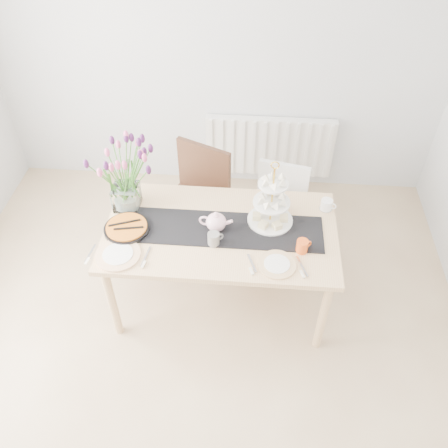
# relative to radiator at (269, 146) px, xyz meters

# --- Properties ---
(room_shell) EXTENTS (4.50, 4.50, 4.50)m
(room_shell) POSITION_rel_radiator_xyz_m (-0.50, -2.19, 0.85)
(room_shell) COLOR tan
(room_shell) RESTS_ON ground
(radiator) EXTENTS (1.20, 0.08, 0.60)m
(radiator) POSITION_rel_radiator_xyz_m (0.00, 0.00, 0.00)
(radiator) COLOR white
(radiator) RESTS_ON room_shell
(dining_table) EXTENTS (1.60, 0.90, 0.75)m
(dining_table) POSITION_rel_radiator_xyz_m (-0.34, -1.46, 0.22)
(dining_table) COLOR tan
(dining_table) RESTS_ON ground
(chair_brown) EXTENTS (0.62, 0.62, 0.95)m
(chair_brown) POSITION_rel_radiator_xyz_m (-0.58, -0.87, 0.11)
(chair_brown) COLOR #341F13
(chair_brown) RESTS_ON ground
(chair_white) EXTENTS (0.49, 0.49, 0.83)m
(chair_white) POSITION_rel_radiator_xyz_m (0.08, -0.88, 0.03)
(chair_white) COLOR silver
(chair_white) RESTS_ON ground
(table_runner) EXTENTS (1.40, 0.35, 0.01)m
(table_runner) POSITION_rel_radiator_xyz_m (-0.34, -1.46, 0.30)
(table_runner) COLOR black
(table_runner) RESTS_ON dining_table
(tulip_vase) EXTENTS (0.65, 0.65, 0.55)m
(tulip_vase) POSITION_rel_radiator_xyz_m (-1.03, -1.27, 0.66)
(tulip_vase) COLOR silver
(tulip_vase) RESTS_ON dining_table
(cake_stand) EXTENTS (0.32, 0.32, 0.46)m
(cake_stand) POSITION_rel_radiator_xyz_m (-0.00, -1.35, 0.43)
(cake_stand) COLOR gold
(cake_stand) RESTS_ON dining_table
(teapot) EXTENTS (0.24, 0.20, 0.15)m
(teapot) POSITION_rel_radiator_xyz_m (-0.37, -1.46, 0.37)
(teapot) COLOR white
(teapot) RESTS_ON dining_table
(cream_jug) EXTENTS (0.11, 0.11, 0.08)m
(cream_jug) POSITION_rel_radiator_xyz_m (0.40, -1.19, 0.34)
(cream_jug) COLOR white
(cream_jug) RESTS_ON dining_table
(tart_tin) EXTENTS (0.31, 0.31, 0.04)m
(tart_tin) POSITION_rel_radiator_xyz_m (-0.98, -1.52, 0.32)
(tart_tin) COLOR black
(tart_tin) RESTS_ON dining_table
(mug_grey) EXTENTS (0.11, 0.11, 0.09)m
(mug_grey) POSITION_rel_radiator_xyz_m (-0.37, -1.60, 0.35)
(mug_grey) COLOR slate
(mug_grey) RESTS_ON dining_table
(mug_orange) EXTENTS (0.11, 0.11, 0.09)m
(mug_orange) POSITION_rel_radiator_xyz_m (0.21, -1.61, 0.35)
(mug_orange) COLOR #F15A1A
(mug_orange) RESTS_ON dining_table
(plate_left) EXTENTS (0.34, 0.34, 0.02)m
(plate_left) POSITION_rel_radiator_xyz_m (-0.98, -1.75, 0.31)
(plate_left) COLOR white
(plate_left) RESTS_ON dining_table
(plate_right) EXTENTS (0.32, 0.32, 0.01)m
(plate_right) POSITION_rel_radiator_xyz_m (0.05, -1.75, 0.31)
(plate_right) COLOR silver
(plate_right) RESTS_ON dining_table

